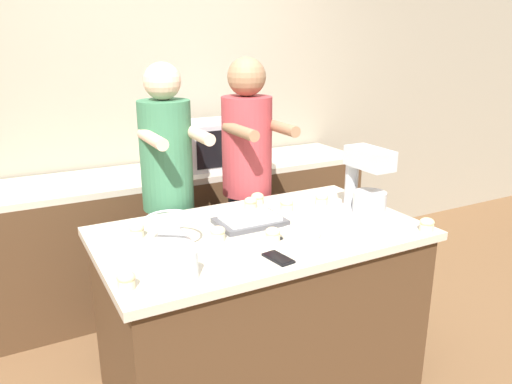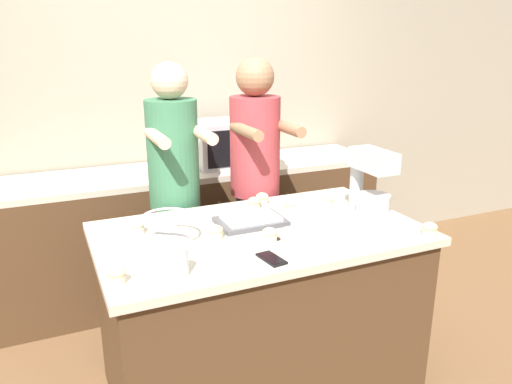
{
  "view_description": "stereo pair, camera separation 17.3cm",
  "coord_description": "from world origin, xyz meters",
  "views": [
    {
      "loc": [
        -1.08,
        -1.98,
        1.79
      ],
      "look_at": [
        0.0,
        0.05,
        1.08
      ],
      "focal_mm": 35.0,
      "sensor_mm": 36.0,
      "label": 1
    },
    {
      "loc": [
        -0.93,
        -2.06,
        1.79
      ],
      "look_at": [
        0.0,
        0.05,
        1.08
      ],
      "focal_mm": 35.0,
      "sensor_mm": 36.0,
      "label": 2
    }
  ],
  "objects": [
    {
      "name": "cupcake_4",
      "position": [
        -0.23,
        -0.02,
        0.93
      ],
      "size": [
        0.07,
        0.07,
        0.07
      ],
      "color": "beige",
      "rests_on": "island_counter"
    },
    {
      "name": "mixing_bowl",
      "position": [
        -0.45,
        0.01,
        0.97
      ],
      "size": [
        0.23,
        0.23,
        0.14
      ],
      "color": "#BCBCC1",
      "rests_on": "island_counter"
    },
    {
      "name": "back_wall",
      "position": [
        0.0,
        1.57,
        1.35
      ],
      "size": [
        10.0,
        0.06,
        2.7
      ],
      "color": "gray",
      "rests_on": "ground_plane"
    },
    {
      "name": "cupcake_5",
      "position": [
        -0.02,
        -0.15,
        0.93
      ],
      "size": [
        0.07,
        0.07,
        0.07
      ],
      "color": "beige",
      "rests_on": "island_counter"
    },
    {
      "name": "stand_mixer",
      "position": [
        0.57,
        -0.08,
        1.06
      ],
      "size": [
        0.2,
        0.3,
        0.36
      ],
      "color": "#B2B7BC",
      "rests_on": "island_counter"
    },
    {
      "name": "back_counter",
      "position": [
        0.0,
        1.22,
        0.46
      ],
      "size": [
        2.8,
        0.6,
        0.91
      ],
      "color": "#4C331E",
      "rests_on": "ground_plane"
    },
    {
      "name": "cell_phone",
      "position": [
        -0.1,
        -0.33,
        0.9
      ],
      "size": [
        0.09,
        0.15,
        0.01
      ],
      "color": "black",
      "rests_on": "island_counter"
    },
    {
      "name": "cupcake_1",
      "position": [
        0.17,
        0.35,
        0.93
      ],
      "size": [
        0.07,
        0.07,
        0.07
      ],
      "color": "beige",
      "rests_on": "island_counter"
    },
    {
      "name": "island_counter",
      "position": [
        0.0,
        0.0,
        0.45
      ],
      "size": [
        1.56,
        0.91,
        0.9
      ],
      "color": "#4C331E",
      "rests_on": "ground_plane"
    },
    {
      "name": "person_left",
      "position": [
        -0.25,
        0.63,
        0.89
      ],
      "size": [
        0.31,
        0.48,
        1.67
      ],
      "color": "brown",
      "rests_on": "ground_plane"
    },
    {
      "name": "cupcake_6",
      "position": [
        0.7,
        -0.39,
        0.93
      ],
      "size": [
        0.07,
        0.07,
        0.07
      ],
      "color": "beige",
      "rests_on": "island_counter"
    },
    {
      "name": "baking_tray",
      "position": [
        -0.01,
        0.09,
        0.91
      ],
      "size": [
        0.33,
        0.23,
        0.04
      ],
      "color": "#4C4C51",
      "rests_on": "island_counter"
    },
    {
      "name": "cupcake_8",
      "position": [
        -0.72,
        -0.28,
        0.93
      ],
      "size": [
        0.07,
        0.07,
        0.07
      ],
      "color": "beige",
      "rests_on": "island_counter"
    },
    {
      "name": "microwave_oven",
      "position": [
        0.29,
        1.22,
        1.07
      ],
      "size": [
        0.48,
        0.39,
        0.32
      ],
      "color": "#B7B7BC",
      "rests_on": "back_counter"
    },
    {
      "name": "drinking_glass",
      "position": [
        -0.49,
        -0.31,
        0.95
      ],
      "size": [
        0.08,
        0.08,
        0.11
      ],
      "color": "silver",
      "rests_on": "island_counter"
    },
    {
      "name": "cupcake_2",
      "position": [
        -0.55,
        0.19,
        0.93
      ],
      "size": [
        0.07,
        0.07,
        0.07
      ],
      "color": "beige",
      "rests_on": "island_counter"
    },
    {
      "name": "small_plate",
      "position": [
        0.13,
        -0.15,
        0.9
      ],
      "size": [
        0.2,
        0.2,
        0.02
      ],
      "color": "beige",
      "rests_on": "island_counter"
    },
    {
      "name": "person_right",
      "position": [
        0.26,
        0.63,
        0.91
      ],
      "size": [
        0.32,
        0.49,
        1.69
      ],
      "color": "#33384C",
      "rests_on": "ground_plane"
    },
    {
      "name": "cupcake_0",
      "position": [
        0.48,
        0.17,
        0.93
      ],
      "size": [
        0.07,
        0.07,
        0.07
      ],
      "color": "beige",
      "rests_on": "island_counter"
    },
    {
      "name": "cupcake_3",
      "position": [
        0.1,
        0.3,
        0.93
      ],
      "size": [
        0.07,
        0.07,
        0.07
      ],
      "color": "beige",
      "rests_on": "island_counter"
    },
    {
      "name": "cupcake_7",
      "position": [
        0.26,
        0.18,
        0.93
      ],
      "size": [
        0.07,
        0.07,
        0.07
      ],
      "color": "beige",
      "rests_on": "island_counter"
    },
    {
      "name": "knife",
      "position": [
        0.09,
        -0.13,
        0.9
      ],
      "size": [
        0.22,
        0.07,
        0.01
      ],
      "color": "#BCBCC1",
      "rests_on": "island_counter"
    }
  ]
}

